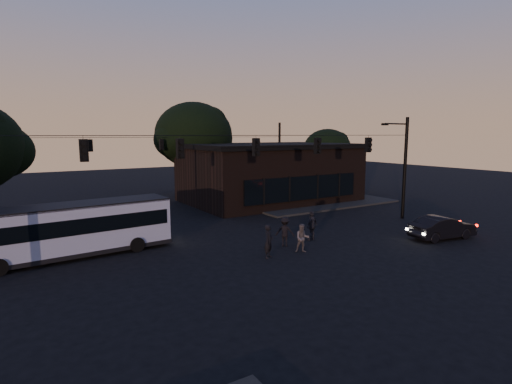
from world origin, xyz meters
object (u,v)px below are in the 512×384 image
car (442,227)px  pedestrian_a (269,241)px  building (269,172)px  pedestrian_c (312,226)px  pedestrian_b (302,238)px  pedestrian_d (285,231)px  bus (73,227)px

car → pedestrian_a: size_ratio=2.43×
building → car: bearing=-86.5°
pedestrian_c → pedestrian_a: bearing=-0.8°
pedestrian_a → pedestrian_b: (2.07, -0.15, -0.10)m
car → pedestrian_c: size_ratio=2.38×
pedestrian_a → pedestrian_c: 4.36m
pedestrian_a → pedestrian_c: bearing=-14.4°
pedestrian_c → pedestrian_d: (-2.11, -0.18, -0.04)m
pedestrian_c → pedestrian_d: pedestrian_c is taller
car → pedestrian_d: bearing=76.5°
car → pedestrian_c: bearing=69.4°
bus → pedestrian_a: (8.38, -5.48, -0.68)m
car → pedestrian_c: pedestrian_c is taller
pedestrian_b → pedestrian_c: 2.60m
bus → pedestrian_a: bus is taller
building → pedestrian_b: (-7.85, -14.80, -1.94)m
building → pedestrian_a: building is taller
bus → pedestrian_b: (10.45, -5.63, -0.77)m
pedestrian_c → building: bearing=-134.7°
car → pedestrian_b: (-8.91, 2.31, 0.08)m
pedestrian_b → bus: bearing=-178.6°
pedestrian_c → pedestrian_d: size_ratio=1.05×
pedestrian_b → pedestrian_c: bearing=68.6°
pedestrian_b → pedestrian_d: pedestrian_d is taller
building → pedestrian_c: (-5.83, -13.17, -1.82)m
bus → pedestrian_d: size_ratio=5.89×
bus → pedestrian_d: 11.19m
car → bus: bearing=76.9°
building → bus: (-18.30, -9.18, -1.16)m
bus → pedestrian_a: size_ratio=5.73×
pedestrian_d → car: bearing=-162.2°
car → pedestrian_b: size_ratio=2.73×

